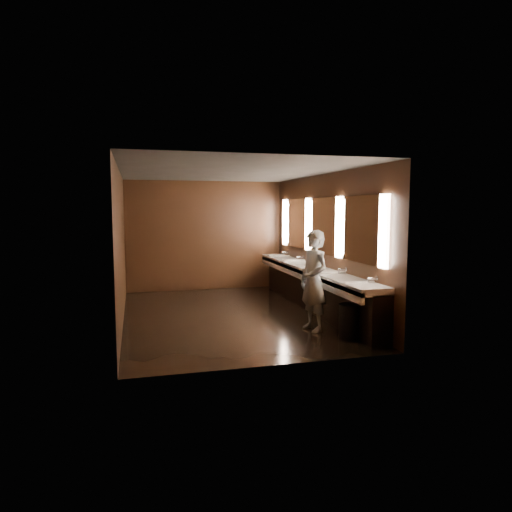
% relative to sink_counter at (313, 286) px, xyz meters
% --- Properties ---
extents(floor, '(6.00, 6.00, 0.00)m').
position_rel_sink_counter_xyz_m(floor, '(-1.79, 0.00, -0.50)').
color(floor, black).
rests_on(floor, ground).
extents(ceiling, '(4.00, 6.00, 0.02)m').
position_rel_sink_counter_xyz_m(ceiling, '(-1.79, 0.00, 2.30)').
color(ceiling, '#2D2D2B').
rests_on(ceiling, wall_back).
extents(wall_back, '(4.00, 0.02, 2.80)m').
position_rel_sink_counter_xyz_m(wall_back, '(-1.79, 3.00, 0.90)').
color(wall_back, black).
rests_on(wall_back, floor).
extents(wall_front, '(4.00, 0.02, 2.80)m').
position_rel_sink_counter_xyz_m(wall_front, '(-1.79, -3.00, 0.90)').
color(wall_front, black).
rests_on(wall_front, floor).
extents(wall_left, '(0.02, 6.00, 2.80)m').
position_rel_sink_counter_xyz_m(wall_left, '(-3.79, 0.00, 0.90)').
color(wall_left, black).
rests_on(wall_left, floor).
extents(wall_right, '(0.02, 6.00, 2.80)m').
position_rel_sink_counter_xyz_m(wall_right, '(0.21, 0.00, 0.90)').
color(wall_right, black).
rests_on(wall_right, floor).
extents(sink_counter, '(0.55, 5.40, 1.01)m').
position_rel_sink_counter_xyz_m(sink_counter, '(0.00, 0.00, 0.00)').
color(sink_counter, black).
rests_on(sink_counter, floor).
extents(mirror_band, '(0.06, 5.03, 1.15)m').
position_rel_sink_counter_xyz_m(mirror_band, '(0.19, -0.00, 1.25)').
color(mirror_band, '#FFE0C7').
rests_on(mirror_band, wall_right).
extents(person, '(0.56, 0.72, 1.73)m').
position_rel_sink_counter_xyz_m(person, '(-0.60, -1.47, 0.37)').
color(person, '#99B7E5').
rests_on(person, floor).
extents(trash_bin, '(0.46, 0.46, 0.57)m').
position_rel_sink_counter_xyz_m(trash_bin, '(-0.22, -2.12, -0.21)').
color(trash_bin, black).
rests_on(trash_bin, floor).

